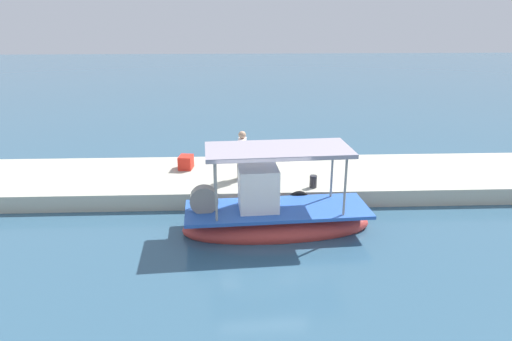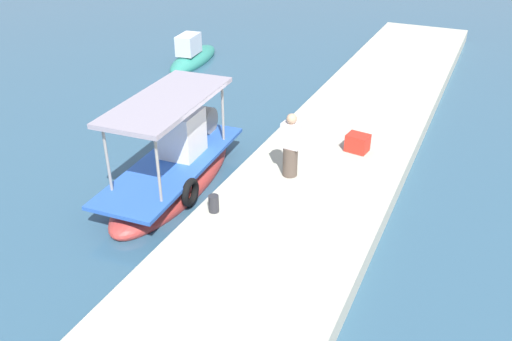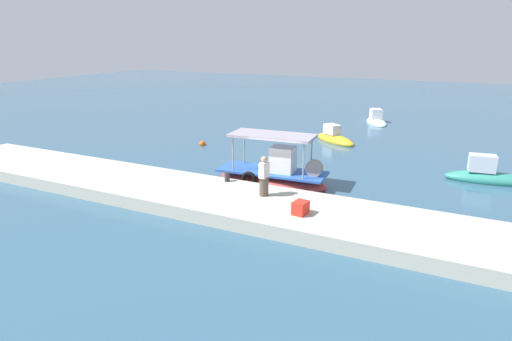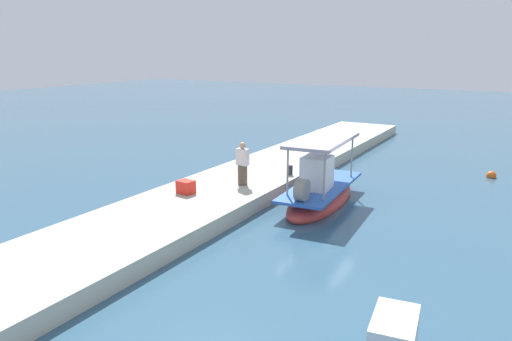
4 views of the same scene
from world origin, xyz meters
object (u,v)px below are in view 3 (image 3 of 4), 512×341
marker_buoy (202,144)px  moored_boat_far (335,138)px  main_fishing_boat (274,176)px  mooring_bollard (227,177)px  moored_boat_mid (488,177)px  cargo_crate (300,208)px  moored_boat_near (376,121)px  fisherman_near_bollard (264,178)px

marker_buoy → moored_boat_far: bearing=33.1°
main_fishing_boat → moored_boat_far: bearing=89.8°
mooring_bollard → moored_boat_mid: bearing=33.3°
moored_boat_mid → moored_boat_far: (-9.38, 5.22, -0.05)m
cargo_crate → moored_boat_far: (-2.90, 14.52, -0.60)m
mooring_bollard → moored_boat_mid: moored_boat_mid is taller
cargo_crate → moored_boat_near: bearing=94.2°
moored_boat_near → moored_boat_mid: size_ratio=0.94×
moored_boat_mid → moored_boat_far: bearing=150.9°
moored_boat_mid → fisherman_near_bollard: bearing=-136.6°
main_fishing_boat → cargo_crate: bearing=-54.7°
cargo_crate → main_fishing_boat: bearing=125.3°
main_fishing_boat → marker_buoy: 9.33m
moored_boat_near → moored_boat_far: 8.31m
fisherman_near_bollard → cargo_crate: fisherman_near_bollard is taller
moored_boat_far → cargo_crate: bearing=-78.7°
fisherman_near_bollard → cargo_crate: size_ratio=2.86×
cargo_crate → moored_boat_far: 14.82m
fisherman_near_bollard → marker_buoy: size_ratio=3.87×
marker_buoy → main_fishing_boat: bearing=-35.2°
main_fishing_boat → cargo_crate: main_fishing_boat is taller
main_fishing_boat → fisherman_near_bollard: bearing=-73.7°
moored_boat_far → moored_boat_near: bearing=81.6°
main_fishing_boat → moored_boat_far: main_fishing_boat is taller
fisherman_near_bollard → cargo_crate: 2.46m
mooring_bollard → marker_buoy: (-6.16, 7.38, -0.68)m
marker_buoy → moored_boat_near: 15.91m
fisherman_near_bollard → cargo_crate: bearing=-30.0°
fisherman_near_bollard → moored_boat_far: size_ratio=0.46×
mooring_bollard → moored_boat_mid: (10.87, 7.15, -0.50)m
moored_boat_mid → cargo_crate: bearing=-124.8°
mooring_bollard → moored_boat_near: bearing=82.5°
moored_boat_near → moored_boat_far: size_ratio=1.06×
marker_buoy → mooring_bollard: bearing=-50.1°
moored_boat_mid → moored_boat_far: size_ratio=1.13×
marker_buoy → moored_boat_mid: size_ratio=0.10×
cargo_crate → marker_buoy: 14.24m
marker_buoy → fisherman_near_bollard: bearing=-44.5°
fisherman_near_bollard → main_fishing_boat: bearing=106.3°
cargo_crate → mooring_bollard: bearing=153.9°
main_fishing_boat → mooring_bollard: size_ratio=13.45×
moored_boat_mid → moored_boat_far: moored_boat_mid is taller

